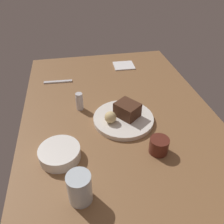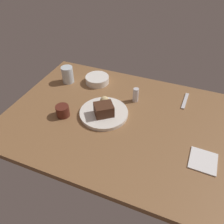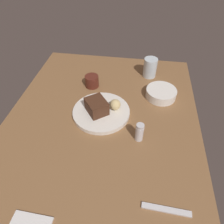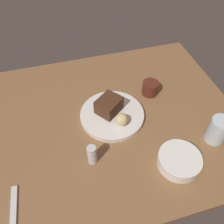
# 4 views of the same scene
# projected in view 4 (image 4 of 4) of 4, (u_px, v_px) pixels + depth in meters

# --- Properties ---
(dining_table) EXTENTS (1.20, 0.84, 0.03)m
(dining_table) POSITION_uv_depth(u_px,v_px,m) (90.00, 125.00, 0.92)
(dining_table) COLOR brown
(dining_table) RESTS_ON ground
(dessert_plate) EXTENTS (0.25, 0.25, 0.02)m
(dessert_plate) POSITION_uv_depth(u_px,v_px,m) (112.00, 115.00, 0.92)
(dessert_plate) COLOR white
(dessert_plate) RESTS_ON dining_table
(chocolate_cake_slice) EXTENTS (0.12, 0.12, 0.06)m
(chocolate_cake_slice) POSITION_uv_depth(u_px,v_px,m) (109.00, 105.00, 0.90)
(chocolate_cake_slice) COLOR #472819
(chocolate_cake_slice) RESTS_ON dessert_plate
(bread_roll) EXTENTS (0.05, 0.05, 0.05)m
(bread_roll) POSITION_uv_depth(u_px,v_px,m) (122.00, 119.00, 0.87)
(bread_roll) COLOR #DBC184
(bread_roll) RESTS_ON dessert_plate
(salt_shaker) EXTENTS (0.03, 0.03, 0.08)m
(salt_shaker) POSITION_uv_depth(u_px,v_px,m) (92.00, 155.00, 0.77)
(salt_shaker) COLOR silver
(salt_shaker) RESTS_ON dining_table
(water_glass) EXTENTS (0.07, 0.07, 0.10)m
(water_glass) POSITION_uv_depth(u_px,v_px,m) (218.00, 130.00, 0.82)
(water_glass) COLOR silver
(water_glass) RESTS_ON dining_table
(side_bowl) EXTENTS (0.15, 0.15, 0.04)m
(side_bowl) POSITION_uv_depth(u_px,v_px,m) (179.00, 161.00, 0.78)
(side_bowl) COLOR white
(side_bowl) RESTS_ON dining_table
(coffee_cup) EXTENTS (0.07, 0.07, 0.06)m
(coffee_cup) POSITION_uv_depth(u_px,v_px,m) (150.00, 88.00, 1.00)
(coffee_cup) COLOR #562319
(coffee_cup) RESTS_ON dining_table
(dessert_spoon) EXTENTS (0.02, 0.15, 0.01)m
(dessert_spoon) POSITION_uv_depth(u_px,v_px,m) (14.00, 210.00, 0.69)
(dessert_spoon) COLOR silver
(dessert_spoon) RESTS_ON dining_table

